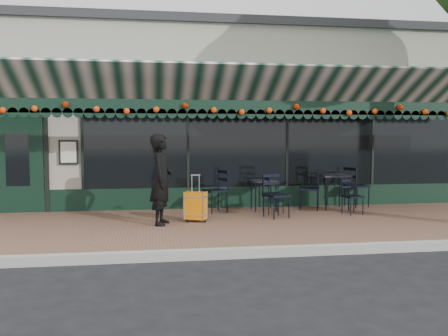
{
  "coord_description": "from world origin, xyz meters",
  "views": [
    {
      "loc": [
        -1.81,
        -7.14,
        1.89
      ],
      "look_at": [
        -0.5,
        1.6,
        1.27
      ],
      "focal_mm": 38.0,
      "sensor_mm": 36.0,
      "label": 1
    }
  ],
  "objects": [
    {
      "name": "restaurant_building",
      "position": [
        0.0,
        7.84,
        2.27
      ],
      "size": [
        12.0,
        9.6,
        4.5
      ],
      "color": "#A09C8B",
      "rests_on": "ground"
    },
    {
      "name": "suitcase",
      "position": [
        -0.98,
        2.24,
        0.46
      ],
      "size": [
        0.47,
        0.38,
        0.94
      ],
      "rotation": [
        0.0,
        0.0,
        -0.43
      ],
      "color": "orange",
      "rests_on": "sidewalk"
    },
    {
      "name": "chair_a_left",
      "position": [
        1.78,
        3.41,
        0.63
      ],
      "size": [
        0.62,
        0.62,
        0.96
      ],
      "primitive_type": null,
      "rotation": [
        0.0,
        0.0,
        -1.94
      ],
      "color": "black",
      "rests_on": "sidewalk"
    },
    {
      "name": "chair_b_right",
      "position": [
        0.83,
        3.05,
        0.57
      ],
      "size": [
        0.47,
        0.47,
        0.83
      ],
      "primitive_type": null,
      "rotation": [
        0.0,
        0.0,
        1.71
      ],
      "color": "black",
      "rests_on": "sidewalk"
    },
    {
      "name": "sidewalk",
      "position": [
        0.0,
        2.0,
        0.07
      ],
      "size": [
        18.0,
        4.0,
        0.15
      ],
      "primitive_type": "cube",
      "color": "brown",
      "rests_on": "ground"
    },
    {
      "name": "chair_b_front",
      "position": [
        0.74,
        2.46,
        0.61
      ],
      "size": [
        0.6,
        0.6,
        0.93
      ],
      "primitive_type": null,
      "rotation": [
        0.0,
        0.0,
        0.36
      ],
      "color": "black",
      "rests_on": "sidewalk"
    },
    {
      "name": "ground",
      "position": [
        0.0,
        0.0,
        0.0
      ],
      "size": [
        80.0,
        80.0,
        0.0
      ],
      "primitive_type": "plane",
      "color": "black",
      "rests_on": "ground"
    },
    {
      "name": "cafe_table_b",
      "position": [
        0.71,
        3.48,
        0.78
      ],
      "size": [
        0.57,
        0.57,
        0.7
      ],
      "color": "black",
      "rests_on": "sidewalk"
    },
    {
      "name": "chair_a_right",
      "position": [
        3.06,
        3.65,
        0.64
      ],
      "size": [
        0.62,
        0.62,
        0.98
      ],
      "primitive_type": null,
      "rotation": [
        0.0,
        0.0,
        1.88
      ],
      "color": "black",
      "rests_on": "sidewalk"
    },
    {
      "name": "woman",
      "position": [
        -1.66,
        2.04,
        1.03
      ],
      "size": [
        0.54,
        0.71,
        1.75
      ],
      "primitive_type": "imported",
      "rotation": [
        0.0,
        0.0,
        1.36
      ],
      "color": "black",
      "rests_on": "sidewalk"
    },
    {
      "name": "cafe_table_a",
      "position": [
        2.38,
        3.45,
        0.88
      ],
      "size": [
        0.66,
        0.66,
        0.81
      ],
      "color": "black",
      "rests_on": "sidewalk"
    },
    {
      "name": "chair_a_front",
      "position": [
        2.5,
        2.62,
        0.54
      ],
      "size": [
        0.46,
        0.46,
        0.77
      ],
      "primitive_type": null,
      "rotation": [
        0.0,
        0.0,
        0.22
      ],
      "color": "black",
      "rests_on": "sidewalk"
    },
    {
      "name": "curb",
      "position": [
        0.0,
        -0.08,
        0.07
      ],
      "size": [
        18.0,
        0.16,
        0.15
      ],
      "primitive_type": "cube",
      "color": "#9E9E99",
      "rests_on": "ground"
    },
    {
      "name": "chair_b_left",
      "position": [
        -0.44,
        3.35,
        0.63
      ],
      "size": [
        0.63,
        0.63,
        0.96
      ],
      "primitive_type": null,
      "rotation": [
        0.0,
        0.0,
        -1.18
      ],
      "color": "black",
      "rests_on": "sidewalk"
    }
  ]
}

